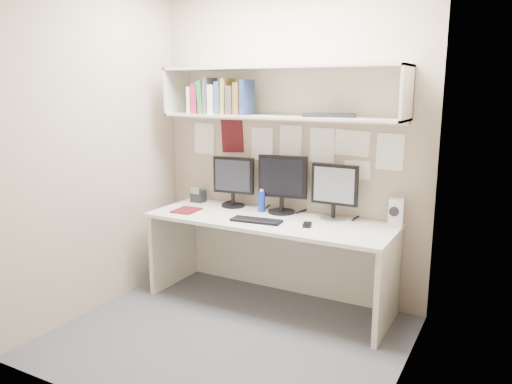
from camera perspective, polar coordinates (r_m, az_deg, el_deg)
The scene contains 19 objects.
floor at distance 3.74m, azimuth -3.21°, elevation -16.19°, with size 2.40×2.00×0.01m, color #45454A.
wall_back at distance 4.21m, azimuth 3.76°, elevation 5.59°, with size 2.40×0.02×2.60m, color tan.
wall_front at distance 2.55m, azimuth -15.41°, elevation 1.07°, with size 2.40×0.02×2.60m, color tan.
wall_left at distance 4.09m, azimuth -17.95°, elevation 4.86°, with size 0.02×2.00×2.60m, color tan.
wall_right at distance 2.89m, azimuth 17.18°, elevation 2.20°, with size 0.02×2.00×2.60m, color tan.
desk at distance 4.11m, azimuth 1.52°, elevation -7.93°, with size 2.00×0.70×0.73m.
overhead_hutch at distance 4.06m, azimuth 3.00°, elevation 11.31°, with size 2.00×0.38×0.40m.
pinned_papers at distance 4.21m, azimuth 3.72°, elevation 4.91°, with size 1.92×0.01×0.48m, color white, non-canonical shape.
monitor_left at distance 4.36m, azimuth -2.60°, elevation 1.43°, with size 0.38×0.21×0.44m.
monitor_center at distance 4.13m, azimuth 3.03°, elevation 1.16°, with size 0.41×0.23×0.48m.
monitor_right at distance 3.97m, azimuth 8.94°, elevation 0.29°, with size 0.38×0.21×0.44m.
keyboard at distance 3.90m, azimuth 0.05°, elevation -3.28°, with size 0.40×0.14×0.02m, color black.
mouse at distance 3.78m, azimuth 5.88°, elevation -3.75°, with size 0.06×0.09×0.03m, color black.
speaker at distance 3.89m, azimuth 15.66°, elevation -2.29°, with size 0.13×0.13×0.21m.
blue_bottle at distance 4.20m, azimuth 0.64°, elevation -1.05°, with size 0.06×0.06×0.19m.
maroon_notebook at distance 4.27m, azimuth -7.95°, elevation -2.09°, with size 0.19×0.23×0.01m, color #580F16.
desk_phone at distance 4.59m, azimuth -6.62°, elevation -0.44°, with size 0.12×0.11×0.14m.
book_stack at distance 4.21m, azimuth -4.09°, elevation 10.64°, with size 0.55×0.18×0.30m.
hutch_tray at distance 3.83m, azimuth 8.35°, elevation 8.69°, with size 0.39×0.15×0.03m, color black.
Camera 1 is at (1.75, -2.80, 1.76)m, focal length 35.00 mm.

